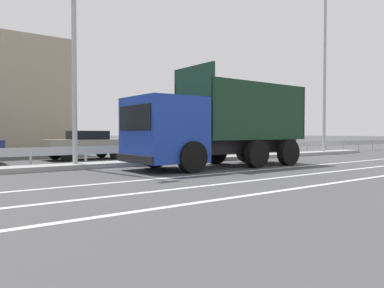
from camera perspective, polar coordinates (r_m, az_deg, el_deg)
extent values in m
plane|color=#424244|center=(13.93, -3.57, -3.71)|extent=(320.00, 320.00, 0.00)
cube|color=silver|center=(13.31, 9.64, -3.96)|extent=(58.66, 0.16, 0.01)
cube|color=silver|center=(12.10, 16.32, -4.57)|extent=(58.66, 0.16, 0.01)
cube|color=silver|center=(11.21, 23.13, -5.13)|extent=(58.66, 0.16, 0.01)
cube|color=gray|center=(15.52, -7.47, -2.83)|extent=(32.26, 1.10, 0.18)
cube|color=#9EA0A5|center=(16.31, -9.12, -0.76)|extent=(58.66, 0.04, 0.32)
cylinder|color=#ADADB2|center=(14.81, -23.39, -2.32)|extent=(0.09, 0.09, 0.62)
cylinder|color=#ADADB2|center=(15.45, -15.90, -2.09)|extent=(0.09, 0.09, 0.62)
cylinder|color=#ADADB2|center=(16.32, -9.11, -1.85)|extent=(0.09, 0.09, 0.62)
cylinder|color=#ADADB2|center=(17.40, -3.09, -1.61)|extent=(0.09, 0.09, 0.62)
cylinder|color=#ADADB2|center=(18.65, 2.18, -1.39)|extent=(0.09, 0.09, 0.62)
cylinder|color=#ADADB2|center=(20.03, 6.75, -1.19)|extent=(0.09, 0.09, 0.62)
cylinder|color=#ADADB2|center=(21.53, 10.71, -1.01)|extent=(0.09, 0.09, 0.62)
cylinder|color=#ADADB2|center=(23.11, 14.14, -0.85)|extent=(0.09, 0.09, 0.62)
cylinder|color=#ADADB2|center=(24.77, 17.13, -0.71)|extent=(0.09, 0.09, 0.62)
cylinder|color=#ADADB2|center=(26.49, 19.73, -0.58)|extent=(0.09, 0.09, 0.62)
cylinder|color=#ADADB2|center=(28.25, 22.01, -0.47)|extent=(0.09, 0.09, 0.62)
cylinder|color=#ADADB2|center=(30.05, 24.02, -0.38)|extent=(0.09, 0.09, 0.62)
cylinder|color=#ADADB2|center=(31.89, 25.80, -0.29)|extent=(0.09, 0.09, 0.62)
cube|color=#19389E|center=(12.96, -4.30, 2.17)|extent=(2.28, 2.45, 2.21)
cube|color=black|center=(12.40, -8.76, 3.97)|extent=(0.06, 2.08, 0.83)
cube|color=black|center=(12.40, -8.87, -2.22)|extent=(0.13, 2.37, 0.24)
cube|color=black|center=(15.31, 7.62, -0.29)|extent=(5.26, 1.40, 0.53)
cube|color=#193823|center=(15.30, 7.62, 0.92)|extent=(5.06, 2.39, 0.12)
cube|color=#193823|center=(14.55, 10.72, 5.18)|extent=(5.03, 0.16, 2.07)
cube|color=#193823|center=(16.14, 4.87, 4.85)|extent=(5.03, 0.16, 2.07)
cube|color=#193823|center=(13.74, 0.22, 6.50)|extent=(0.13, 2.33, 2.58)
cube|color=#193823|center=(17.13, 13.56, 4.63)|extent=(0.13, 2.33, 2.07)
cylinder|color=black|center=(12.20, 0.04, -2.02)|extent=(1.04, 0.33, 1.04)
cylinder|color=black|center=(14.17, -5.72, -1.51)|extent=(1.04, 0.33, 1.04)
cylinder|color=black|center=(14.21, 9.83, -1.52)|extent=(1.04, 0.33, 1.04)
cylinder|color=black|center=(15.93, 3.62, -1.16)|extent=(1.04, 0.33, 1.04)
cylinder|color=black|center=(15.59, 14.47, -1.27)|extent=(1.04, 0.33, 1.04)
cylinder|color=black|center=(17.17, 8.29, -0.97)|extent=(1.04, 0.33, 1.04)
cylinder|color=white|center=(15.26, -9.19, -2.72)|extent=(0.16, 0.16, 0.29)
cylinder|color=black|center=(15.25, -9.20, -1.65)|extent=(0.16, 0.16, 0.29)
cylinder|color=white|center=(15.23, -9.20, -0.57)|extent=(0.16, 0.16, 0.29)
cylinder|color=black|center=(15.22, -9.21, 0.50)|extent=(0.16, 0.16, 0.29)
cylinder|color=white|center=(15.22, -9.21, 1.58)|extent=(0.16, 0.16, 0.29)
cylinder|color=#1E4CB2|center=(15.23, -9.22, 3.31)|extent=(0.63, 0.03, 0.63)
cylinder|color=white|center=(15.23, -9.22, 3.31)|extent=(0.69, 0.02, 0.69)
cylinder|color=#ADADB2|center=(14.79, -17.52, 13.28)|extent=(0.18, 0.18, 8.60)
cylinder|color=#ADADB2|center=(24.90, 19.56, 10.58)|extent=(0.18, 0.18, 10.41)
cube|color=gray|center=(19.26, -15.93, -0.35)|extent=(3.95, 1.80, 0.70)
cube|color=black|center=(19.29, -15.62, 1.32)|extent=(1.66, 1.57, 0.42)
cylinder|color=black|center=(18.05, -18.54, -1.61)|extent=(0.60, 0.20, 0.60)
cylinder|color=black|center=(19.66, -20.15, -1.36)|extent=(0.60, 0.20, 0.60)
cylinder|color=black|center=(18.99, -11.54, -1.40)|extent=(0.60, 0.20, 0.60)
cylinder|color=black|center=(20.52, -13.62, -1.19)|extent=(0.60, 0.20, 0.60)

